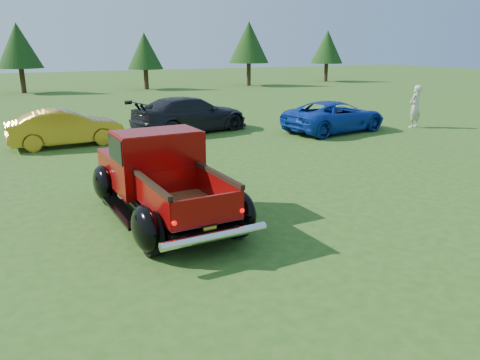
{
  "coord_description": "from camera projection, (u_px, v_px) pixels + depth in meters",
  "views": [
    {
      "loc": [
        -4.22,
        -7.59,
        3.42
      ],
      "look_at": [
        -0.36,
        0.2,
        0.91
      ],
      "focal_mm": 35.0,
      "sensor_mm": 36.0,
      "label": 1
    }
  ],
  "objects": [
    {
      "name": "tree_east",
      "position": [
        249.0,
        42.0,
        40.06
      ],
      "size": [
        3.46,
        3.46,
        5.4
      ],
      "color": "#332114",
      "rests_on": "ground"
    },
    {
      "name": "show_car_yellow",
      "position": [
        66.0,
        128.0,
        16.37
      ],
      "size": [
        3.93,
        1.55,
        1.28
      ],
      "primitive_type": "imported",
      "rotation": [
        0.0,
        0.0,
        1.62
      ],
      "color": "#C98E1A",
      "rests_on": "ground"
    },
    {
      "name": "tree_far_east",
      "position": [
        327.0,
        47.0,
        44.87
      ],
      "size": [
        3.07,
        3.07,
        4.8
      ],
      "color": "#332114",
      "rests_on": "ground"
    },
    {
      "name": "show_car_blue",
      "position": [
        335.0,
        116.0,
        19.06
      ],
      "size": [
        4.77,
        2.73,
        1.25
      ],
      "primitive_type": "imported",
      "rotation": [
        0.0,
        0.0,
        1.72
      ],
      "color": "#0E329E",
      "rests_on": "ground"
    },
    {
      "name": "tree_mid_right",
      "position": [
        145.0,
        51.0,
        36.84
      ],
      "size": [
        2.82,
        2.82,
        4.4
      ],
      "color": "#332114",
      "rests_on": "ground"
    },
    {
      "name": "tree_mid_left",
      "position": [
        18.0,
        46.0,
        33.75
      ],
      "size": [
        3.2,
        3.2,
        5.0
      ],
      "color": "#332114",
      "rests_on": "ground"
    },
    {
      "name": "ground",
      "position": [
        261.0,
        224.0,
        9.28
      ],
      "size": [
        120.0,
        120.0,
        0.0
      ],
      "primitive_type": "plane",
      "color": "#285418",
      "rests_on": "ground"
    },
    {
      "name": "spectator",
      "position": [
        415.0,
        106.0,
        19.96
      ],
      "size": [
        0.74,
        0.57,
        1.8
      ],
      "primitive_type": "imported",
      "rotation": [
        0.0,
        0.0,
        3.38
      ],
      "color": "beige",
      "rests_on": "ground"
    },
    {
      "name": "pickup_truck",
      "position": [
        158.0,
        175.0,
        9.67
      ],
      "size": [
        2.39,
        4.83,
        1.76
      ],
      "rotation": [
        0.0,
        0.0,
        0.04
      ],
      "color": "black",
      "rests_on": "ground"
    },
    {
      "name": "show_car_grey",
      "position": [
        191.0,
        114.0,
        18.97
      ],
      "size": [
        5.23,
        2.98,
        1.43
      ],
      "primitive_type": "imported",
      "rotation": [
        0.0,
        0.0,
        1.78
      ],
      "color": "black",
      "rests_on": "ground"
    }
  ]
}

